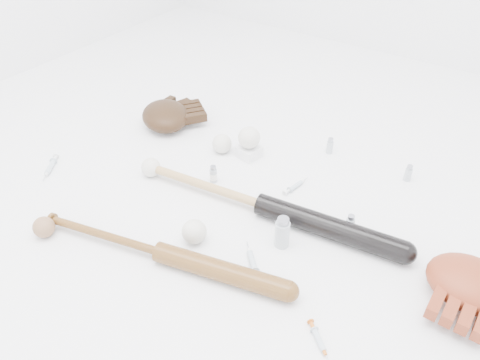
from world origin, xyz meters
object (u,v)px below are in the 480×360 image
Objects in this scene: glove_dark at (165,115)px; pedestal at (249,152)px; bat_dark at (262,205)px; bat_wood at (160,252)px.

glove_dark is 3.55× the size of pedestal.
glove_dark is at bearing 152.30° from bat_dark.
bat_dark is 0.36m from bat_wood.
bat_dark is 12.54× the size of pedestal.
glove_dark reaches higher than bat_wood.
bat_dark is 1.18× the size of bat_wood.
bat_dark reaches higher than pedestal.
bat_wood reaches higher than pedestal.
pedestal is at bearing 84.57° from bat_wood.
bat_wood is 10.64× the size of pedestal.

